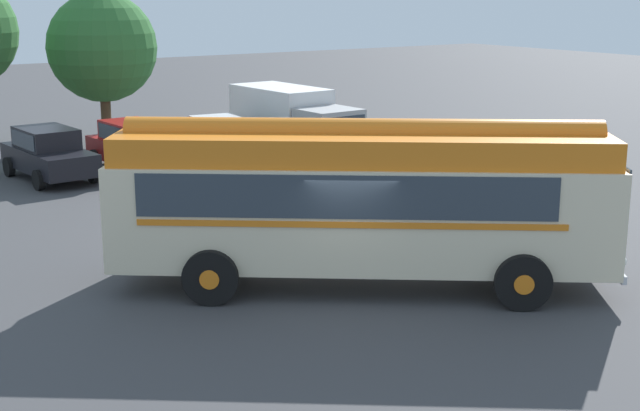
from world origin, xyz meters
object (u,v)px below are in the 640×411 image
Objects in this scene: vintage_bus at (362,196)px; car_mid_right at (222,142)px; car_near_left at (49,153)px; box_van at (292,120)px; car_mid_left at (134,146)px.

car_mid_right is (3.59, 12.94, -1.05)m from vintage_bus.
car_near_left is 8.64m from box_van.
box_van reaches higher than car_near_left.
vintage_bus is at bearing -93.21° from car_mid_left.
car_mid_right is 2.95m from box_van.
vintage_bus is 2.18× the size of car_mid_right.
car_near_left is 1.00× the size of car_mid_left.
vintage_bus is at bearing -81.70° from car_near_left.
box_van reaches higher than car_mid_left.
car_mid_left is 0.73× the size of box_van.
box_van reaches higher than car_mid_right.
vintage_bus is 1.63× the size of box_van.
box_van is (8.55, -1.07, 0.52)m from car_near_left.
vintage_bus reaches higher than car_mid_left.
box_van is at bearing 0.89° from car_mid_right.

